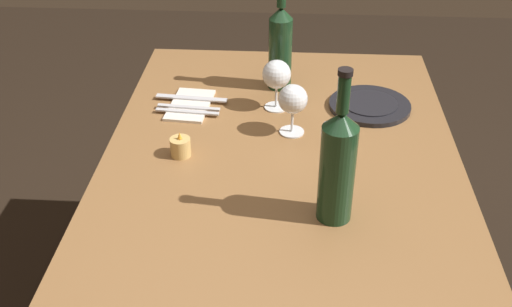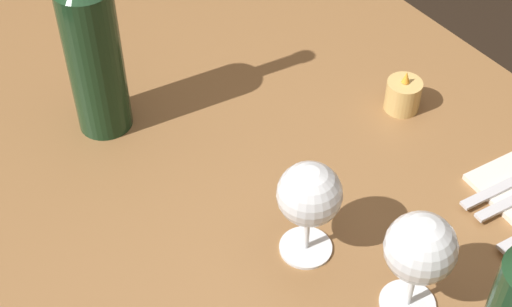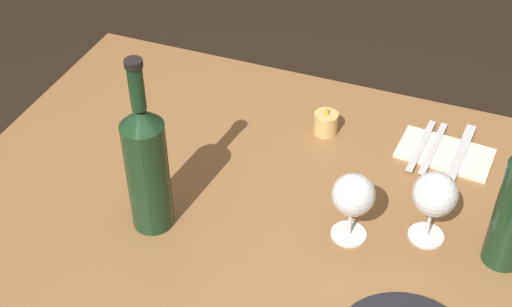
# 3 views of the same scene
# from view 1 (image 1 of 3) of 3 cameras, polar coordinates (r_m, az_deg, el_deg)

# --- Properties ---
(dining_table) EXTENTS (1.30, 0.90, 0.74)m
(dining_table) POSITION_cam_1_polar(r_m,az_deg,el_deg) (1.62, 2.23, -3.11)
(dining_table) COLOR olive
(dining_table) RESTS_ON ground
(wine_glass_left) EXTENTS (0.08, 0.08, 0.15)m
(wine_glass_left) POSITION_cam_1_polar(r_m,az_deg,el_deg) (1.74, 1.89, 7.12)
(wine_glass_left) COLOR white
(wine_glass_left) RESTS_ON dining_table
(wine_glass_right) EXTENTS (0.08, 0.08, 0.14)m
(wine_glass_right) POSITION_cam_1_polar(r_m,az_deg,el_deg) (1.63, 3.38, 4.88)
(wine_glass_right) COLOR white
(wine_glass_right) RESTS_ON dining_table
(wine_bottle) EXTENTS (0.08, 0.08, 0.35)m
(wine_bottle) POSITION_cam_1_polar(r_m,az_deg,el_deg) (1.31, 7.45, -0.96)
(wine_bottle) COLOR #19381E
(wine_bottle) RESTS_ON dining_table
(wine_bottle_second) EXTENTS (0.07, 0.07, 0.33)m
(wine_bottle_second) POSITION_cam_1_polar(r_m,az_deg,el_deg) (1.85, 2.23, 9.79)
(wine_bottle_second) COLOR #19381E
(wine_bottle_second) RESTS_ON dining_table
(votive_candle) EXTENTS (0.05, 0.05, 0.07)m
(votive_candle) POSITION_cam_1_polar(r_m,az_deg,el_deg) (1.58, -6.87, 0.64)
(votive_candle) COLOR #DBB266
(votive_candle) RESTS_ON dining_table
(dinner_plate) EXTENTS (0.23, 0.23, 0.02)m
(dinner_plate) POSITION_cam_1_polar(r_m,az_deg,el_deg) (1.81, 10.33, 4.35)
(dinner_plate) COLOR black
(dinner_plate) RESTS_ON dining_table
(folded_napkin) EXTENTS (0.20, 0.13, 0.01)m
(folded_napkin) POSITION_cam_1_polar(r_m,az_deg,el_deg) (1.80, -6.03, 4.41)
(folded_napkin) COLOR silver
(folded_napkin) RESTS_ON dining_table
(fork_inner) EXTENTS (0.03, 0.18, 0.00)m
(fork_inner) POSITION_cam_1_polar(r_m,az_deg,el_deg) (1.78, -6.16, 4.21)
(fork_inner) COLOR silver
(fork_inner) RESTS_ON folded_napkin
(fork_outer) EXTENTS (0.03, 0.18, 0.00)m
(fork_outer) POSITION_cam_1_polar(r_m,az_deg,el_deg) (1.76, -6.28, 3.82)
(fork_outer) COLOR silver
(fork_outer) RESTS_ON folded_napkin
(table_knife) EXTENTS (0.04, 0.21, 0.00)m
(table_knife) POSITION_cam_1_polar(r_m,az_deg,el_deg) (1.83, -5.90, 5.04)
(table_knife) COLOR silver
(table_knife) RESTS_ON folded_napkin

